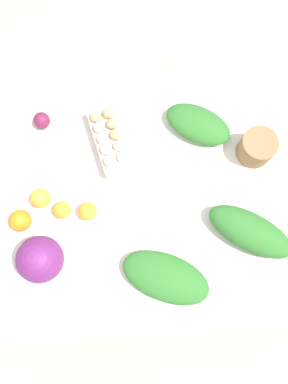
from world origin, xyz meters
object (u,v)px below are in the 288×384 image
(cabbage_purple, at_px, (40,259))
(orange_1, at_px, (62,210))
(egg_carton, at_px, (110,140))
(greens_bunch_beet_tops, at_px, (250,231))
(orange_2, at_px, (88,211))
(greens_bunch_chard, at_px, (166,277))
(beet_root, at_px, (42,120))
(orange_0, at_px, (20,221))
(paper_bag, at_px, (257,148))
(orange_3, at_px, (41,197))
(greens_bunch_dandelion, at_px, (198,124))

(cabbage_purple, height_order, orange_1, cabbage_purple)
(cabbage_purple, relative_size, egg_carton, 0.56)
(greens_bunch_beet_tops, xyz_separation_m, orange_2, (0.59, -0.12, -0.01))
(greens_bunch_chard, bearing_deg, orange_1, -36.81)
(cabbage_purple, relative_size, beet_root, 2.51)
(beet_root, xyz_separation_m, orange_1, (-0.07, 0.37, -0.00))
(egg_carton, relative_size, beet_root, 4.46)
(orange_0, bearing_deg, orange_2, -175.65)
(cabbage_purple, xyz_separation_m, paper_bag, (-0.82, -0.36, -0.03))
(orange_1, height_order, orange_3, orange_3)
(egg_carton, height_order, greens_bunch_chard, egg_carton)
(greens_bunch_beet_tops, bearing_deg, orange_3, -13.71)
(greens_bunch_beet_tops, relative_size, orange_0, 3.94)
(egg_carton, distance_m, greens_bunch_dandelion, 0.35)
(greens_bunch_chard, bearing_deg, egg_carton, -72.18)
(orange_0, height_order, orange_2, orange_0)
(cabbage_purple, height_order, orange_2, cabbage_purple)
(cabbage_purple, xyz_separation_m, orange_0, (0.08, -0.15, -0.04))
(paper_bag, bearing_deg, orange_2, 16.71)
(beet_root, bearing_deg, orange_2, 113.96)
(paper_bag, relative_size, orange_3, 1.80)
(orange_2, bearing_deg, orange_3, -20.61)
(greens_bunch_chard, distance_m, greens_bunch_beet_tops, 0.35)
(greens_bunch_chard, relative_size, orange_2, 4.58)
(orange_1, height_order, orange_2, orange_2)
(cabbage_purple, height_order, orange_0, cabbage_purple)
(orange_0, distance_m, orange_2, 0.25)
(paper_bag, relative_size, orange_2, 1.95)
(paper_bag, xyz_separation_m, orange_1, (0.75, 0.18, -0.02))
(egg_carton, xyz_separation_m, greens_bunch_beet_tops, (-0.49, 0.39, 0.01))
(cabbage_purple, height_order, egg_carton, cabbage_purple)
(egg_carton, distance_m, greens_bunch_beet_tops, 0.63)
(cabbage_purple, height_order, orange_3, cabbage_purple)
(cabbage_purple, height_order, greens_bunch_dandelion, cabbage_purple)
(paper_bag, relative_size, greens_bunch_beet_tops, 0.42)
(cabbage_purple, distance_m, paper_bag, 0.90)
(paper_bag, relative_size, orange_0, 1.65)
(cabbage_purple, distance_m, orange_3, 0.24)
(orange_0, relative_size, orange_2, 1.18)
(orange_1, bearing_deg, orange_2, 172.64)
(greens_bunch_beet_tops, xyz_separation_m, beet_root, (0.75, -0.50, -0.02))
(paper_bag, relative_size, orange_1, 2.07)
(cabbage_purple, distance_m, greens_bunch_chard, 0.44)
(greens_bunch_chard, bearing_deg, orange_0, -25.06)
(greens_bunch_beet_tops, distance_m, orange_3, 0.78)
(greens_bunch_dandelion, bearing_deg, egg_carton, 6.72)
(paper_bag, bearing_deg, orange_3, 9.02)
(greens_bunch_beet_tops, bearing_deg, paper_bag, -102.33)
(orange_0, relative_size, orange_3, 1.09)
(paper_bag, xyz_separation_m, orange_0, (0.90, 0.22, -0.01))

